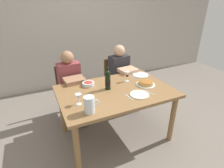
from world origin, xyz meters
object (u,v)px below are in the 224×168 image
(dinner_plate_right_setting, at_px, (139,95))
(diner_left, at_px, (72,87))
(water_pitcher, at_px, (89,106))
(diner_right, at_px, (122,77))
(salad_bowl, at_px, (88,84))
(wine_glass_left_diner, at_px, (127,75))
(chair_right, at_px, (115,78))
(baked_tart, at_px, (146,83))
(wine_glass_right_diner, at_px, (78,97))
(chair_left, at_px, (69,88))
(wine_bottle, at_px, (108,80))
(dining_table, at_px, (116,96))
(dinner_plate_left_setting, at_px, (141,75))

(dinner_plate_right_setting, xyz_separation_m, diner_left, (-0.66, 0.90, -0.15))
(water_pitcher, height_order, diner_right, diner_right)
(salad_bowl, relative_size, wine_glass_left_diner, 1.14)
(diner_left, bearing_deg, chair_right, -167.28)
(baked_tart, distance_m, wine_glass_right_diner, 1.00)
(dinner_plate_right_setting, bearing_deg, chair_right, 78.73)
(diner_right, bearing_deg, dinner_plate_right_setting, 69.20)
(chair_left, xyz_separation_m, diner_left, (0.01, -0.24, 0.12))
(wine_glass_left_diner, bearing_deg, salad_bowl, 170.36)
(diner_left, bearing_deg, dinner_plate_right_setting, 122.74)
(wine_bottle, xyz_separation_m, chair_right, (0.52, 0.83, -0.40))
(chair_left, xyz_separation_m, chair_right, (0.90, 0.02, 0.00))
(baked_tart, distance_m, salad_bowl, 0.81)
(dining_table, distance_m, wine_glass_left_diner, 0.39)
(dining_table, distance_m, wine_glass_right_diner, 0.59)
(water_pitcher, height_order, diner_left, diner_left)
(dinner_plate_left_setting, distance_m, diner_left, 1.10)
(wine_bottle, bearing_deg, water_pitcher, -133.19)
(dining_table, height_order, diner_left, diner_left)
(wine_bottle, relative_size, dinner_plate_right_setting, 1.30)
(salad_bowl, xyz_separation_m, chair_left, (-0.17, 0.60, -0.29))
(baked_tart, height_order, diner_left, diner_left)
(wine_glass_right_diner, bearing_deg, baked_tart, 6.24)
(dinner_plate_left_setting, relative_size, diner_right, 0.22)
(water_pitcher, xyz_separation_m, dinner_plate_right_setting, (0.69, 0.10, -0.08))
(wine_glass_right_diner, xyz_separation_m, chair_left, (0.08, 1.03, -0.36))
(salad_bowl, relative_size, chair_left, 0.19)
(dining_table, height_order, chair_right, chair_right)
(salad_bowl, distance_m, chair_left, 0.69)
(salad_bowl, xyz_separation_m, wine_glass_right_diner, (-0.25, -0.43, 0.07))
(chair_left, distance_m, chair_right, 0.90)
(wine_glass_right_diner, bearing_deg, water_pitcher, -74.11)
(salad_bowl, xyz_separation_m, dinner_plate_left_setting, (0.87, 0.01, -0.02))
(dining_table, xyz_separation_m, chair_right, (0.44, 0.90, -0.17))
(water_pitcher, distance_m, salad_bowl, 0.67)
(wine_glass_left_diner, xyz_separation_m, diner_left, (-0.72, 0.46, -0.25))
(dinner_plate_left_setting, bearing_deg, wine_bottle, -161.42)
(dinner_plate_left_setting, bearing_deg, baked_tart, -112.22)
(salad_bowl, distance_m, chair_right, 1.00)
(dinner_plate_right_setting, relative_size, chair_right, 0.28)
(wine_bottle, bearing_deg, wine_glass_left_diner, 18.16)
(wine_glass_right_diner, distance_m, dinner_plate_left_setting, 1.21)
(water_pitcher, bearing_deg, baked_tart, 18.78)
(dinner_plate_right_setting, distance_m, chair_left, 1.34)
(wine_bottle, relative_size, water_pitcher, 1.69)
(dining_table, bearing_deg, wine_glass_left_diner, 34.11)
(salad_bowl, bearing_deg, wine_glass_left_diner, -9.64)
(dining_table, relative_size, wine_bottle, 4.71)
(wine_glass_left_diner, distance_m, chair_left, 1.08)
(salad_bowl, bearing_deg, wine_bottle, -46.60)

